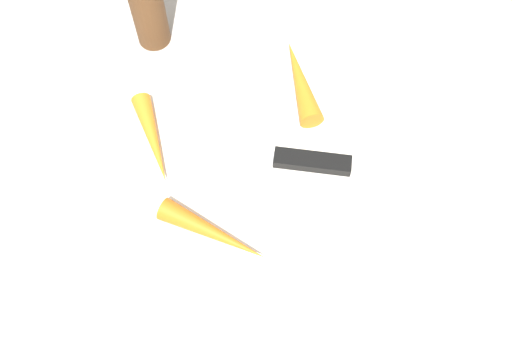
# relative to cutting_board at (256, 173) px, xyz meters

# --- Properties ---
(ground_plane) EXTENTS (1.40, 1.40, 0.00)m
(ground_plane) POSITION_rel_cutting_board_xyz_m (0.00, 0.00, -0.01)
(ground_plane) COLOR #ADA8A0
(cutting_board) EXTENTS (0.36, 0.26, 0.01)m
(cutting_board) POSITION_rel_cutting_board_xyz_m (0.00, 0.00, 0.00)
(cutting_board) COLOR silver
(cutting_board) RESTS_ON ground_plane
(knife) EXTENTS (0.11, 0.18, 0.01)m
(knife) POSITION_rel_cutting_board_xyz_m (-0.01, -0.05, 0.01)
(knife) COLOR #B7B7BC
(knife) RESTS_ON cutting_board
(carrot_longest) EXTENTS (0.11, 0.10, 0.03)m
(carrot_longest) POSITION_rel_cutting_board_xyz_m (-0.06, 0.07, 0.02)
(carrot_longest) COLOR orange
(carrot_longest) RESTS_ON cutting_board
(carrot_medium) EXTENTS (0.12, 0.05, 0.03)m
(carrot_medium) POSITION_rel_cutting_board_xyz_m (0.09, -0.09, 0.02)
(carrot_medium) COLOR orange
(carrot_medium) RESTS_ON cutting_board
(carrot_shortest) EXTENTS (0.12, 0.03, 0.02)m
(carrot_shortest) POSITION_rel_cutting_board_xyz_m (0.08, 0.10, 0.02)
(carrot_shortest) COLOR orange
(carrot_shortest) RESTS_ON cutting_board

